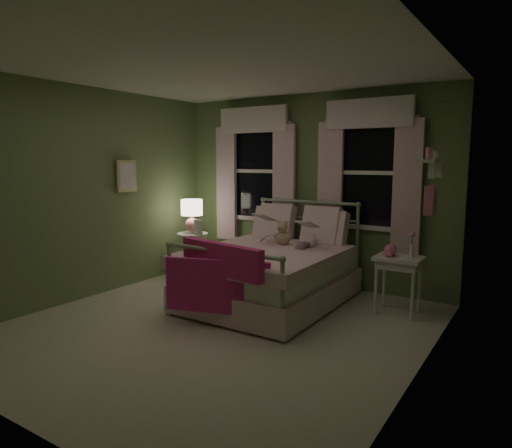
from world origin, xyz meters
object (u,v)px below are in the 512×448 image
Objects in this scene: bed at (272,271)px; teddy_bear at (283,235)px; child_left at (270,219)px; child_right at (309,226)px; table_lamp at (192,212)px; nightstand_right at (399,265)px; nightstand_left at (193,249)px.

bed reaches higher than teddy_bear.
child_right is (0.56, 0.00, -0.04)m from child_left.
teddy_bear is at bearing 132.54° from child_left.
teddy_bear is at bearing -6.05° from table_lamp.
nightstand_right is (1.11, -0.00, -0.36)m from child_right.
nightstand_right is at bearing 161.94° from child_left.
bed reaches higher than nightstand_right.
teddy_bear is (0.00, 0.26, 0.41)m from bed.
bed is 1.77m from table_lamp.
table_lamp is at bearing 173.95° from teddy_bear.
child_left is 1.19× the size of nightstand_right.
child_right is (0.28, 0.42, 0.53)m from bed.
bed is 3.13× the size of nightstand_left.
child_left is (-0.28, 0.42, 0.57)m from bed.
nightstand_left is 0.54m from table_lamp.
nightstand_left is (-1.61, 0.43, 0.03)m from bed.
nightstand_left is (-1.89, 0.01, -0.49)m from child_right.
table_lamp is (-1.61, 0.17, 0.16)m from teddy_bear.
bed reaches higher than nightstand_left.
child_right is 1.90m from table_lamp.
child_left reaches higher than nightstand_right.
child_right is at bearing -0.38° from nightstand_left.
teddy_bear is (-0.28, -0.16, -0.12)m from child_right.
child_left reaches higher than nightstand_left.
table_lamp is 0.75× the size of nightstand_right.
child_left reaches higher than teddy_bear.
table_lamp is (-1.61, 0.43, 0.57)m from bed.
child_right is 0.34m from teddy_bear.
bed is 1.67m from nightstand_left.
bed is at bearing 52.85° from child_right.
teddy_bear is at bearing 90.00° from bed.
nightstand_right is (1.67, -0.00, -0.40)m from child_left.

